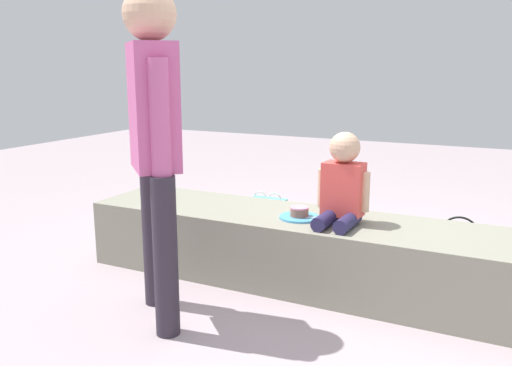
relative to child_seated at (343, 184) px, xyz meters
The scene contains 9 objects.
ground_plane 0.60m from the child_seated, 147.64° to the left, with size 12.00×12.00×0.00m, color #A6959B.
concrete_ledge 0.41m from the child_seated, 147.64° to the left, with size 2.90×0.57×0.39m, color gray.
child_seated is the anchor object (origin of this frame).
adult_standing 1.02m from the child_seated, 135.16° to the right, with size 0.36×0.36×1.54m.
cake_plate 0.30m from the child_seated, behind, with size 0.22×0.22×0.07m.
gift_bag 1.06m from the child_seated, 138.86° to the left, with size 0.25×0.12×0.35m.
water_bottle_near_gift 0.96m from the child_seated, 84.83° to the left, with size 0.06×0.06×0.22m.
cake_box_white 1.18m from the child_seated, 113.72° to the left, with size 0.28×0.33×0.14m, color white.
handbag_black_leather 0.91m from the child_seated, 44.57° to the left, with size 0.30×0.13×0.35m.
Camera 1 is at (0.82, -2.65, 1.20)m, focal length 37.05 mm.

